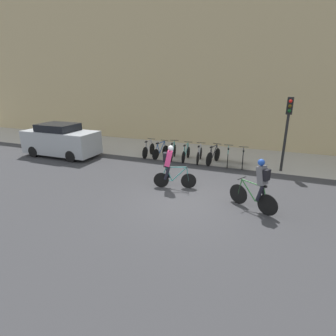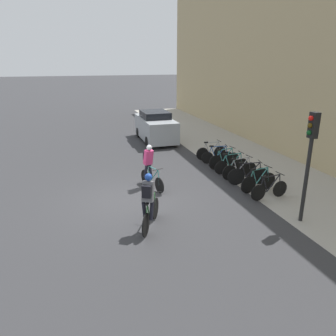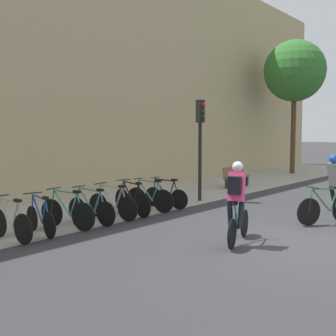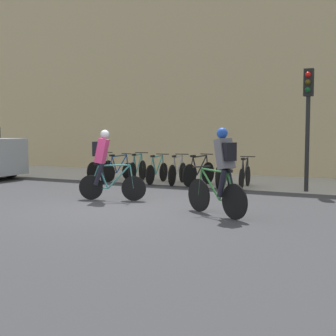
{
  "view_description": "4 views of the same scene",
  "coord_description": "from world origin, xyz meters",
  "px_view_note": "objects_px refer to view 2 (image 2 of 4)",
  "views": [
    {
      "loc": [
        2.56,
        -8.17,
        4.08
      ],
      "look_at": [
        -1.13,
        1.13,
        0.78
      ],
      "focal_mm": 28.0,
      "sensor_mm": 36.0,
      "label": 1
    },
    {
      "loc": [
        10.98,
        -1.79,
        4.88
      ],
      "look_at": [
        1.33,
        1.1,
        1.54
      ],
      "focal_mm": 35.0,
      "sensor_mm": 36.0,
      "label": 2
    },
    {
      "loc": [
        -8.56,
        -3.39,
        2.34
      ],
      "look_at": [
        -0.89,
        2.97,
        1.5
      ],
      "focal_mm": 45.0,
      "sensor_mm": 36.0,
      "label": 3
    },
    {
      "loc": [
        5.59,
        -8.62,
        1.74
      ],
      "look_at": [
        0.62,
        1.32,
        0.84
      ],
      "focal_mm": 50.0,
      "sensor_mm": 36.0,
      "label": 4
    }
  ],
  "objects_px": {
    "parked_bike_1": "(217,156)",
    "traffic_light_pole": "(310,148)",
    "parked_bike_5": "(248,175)",
    "parked_bike_6": "(258,181)",
    "cyclist_pink": "(149,165)",
    "parked_car": "(155,127)",
    "parked_bike_3": "(231,165)",
    "parked_bike_7": "(269,189)",
    "parked_bike_0": "(211,152)",
    "parked_bike_2": "(224,160)",
    "parked_bike_4": "(240,170)",
    "cyclist_grey": "(149,201)"
  },
  "relations": [
    {
      "from": "cyclist_pink",
      "to": "parked_bike_4",
      "type": "distance_m",
      "value": 3.97
    },
    {
      "from": "parked_car",
      "to": "cyclist_grey",
      "type": "bearing_deg",
      "value": -15.52
    },
    {
      "from": "parked_bike_3",
      "to": "parked_bike_7",
      "type": "xyz_separation_m",
      "value": [
        3.0,
        0.0,
        -0.01
      ]
    },
    {
      "from": "parked_bike_3",
      "to": "parked_bike_4",
      "type": "distance_m",
      "value": 0.75
    },
    {
      "from": "parked_bike_0",
      "to": "parked_bike_2",
      "type": "xyz_separation_m",
      "value": [
        1.5,
        0.0,
        0.01
      ]
    },
    {
      "from": "parked_bike_0",
      "to": "parked_bike_1",
      "type": "xyz_separation_m",
      "value": [
        0.75,
        -0.0,
        -0.02
      ]
    },
    {
      "from": "traffic_light_pole",
      "to": "parked_car",
      "type": "xyz_separation_m",
      "value": [
        -11.77,
        -1.69,
        -1.5
      ]
    },
    {
      "from": "cyclist_grey",
      "to": "parked_bike_5",
      "type": "xyz_separation_m",
      "value": [
        -2.5,
        4.76,
        -0.53
      ]
    },
    {
      "from": "parked_bike_5",
      "to": "parked_bike_6",
      "type": "xyz_separation_m",
      "value": [
        0.75,
        0.0,
        -0.01
      ]
    },
    {
      "from": "cyclist_grey",
      "to": "traffic_light_pole",
      "type": "xyz_separation_m",
      "value": [
        0.81,
        4.74,
        1.45
      ]
    },
    {
      "from": "cyclist_pink",
      "to": "parked_car",
      "type": "distance_m",
      "value": 7.88
    },
    {
      "from": "parked_bike_0",
      "to": "parked_bike_6",
      "type": "xyz_separation_m",
      "value": [
        4.5,
        0.0,
        0.01
      ]
    },
    {
      "from": "parked_bike_3",
      "to": "parked_bike_6",
      "type": "bearing_deg",
      "value": 0.06
    },
    {
      "from": "parked_bike_2",
      "to": "parked_bike_5",
      "type": "relative_size",
      "value": 0.98
    },
    {
      "from": "parked_bike_5",
      "to": "parked_bike_6",
      "type": "height_order",
      "value": "parked_bike_5"
    },
    {
      "from": "cyclist_pink",
      "to": "parked_bike_7",
      "type": "xyz_separation_m",
      "value": [
        2.39,
        3.93,
        -0.56
      ]
    },
    {
      "from": "parked_bike_0",
      "to": "parked_car",
      "type": "relative_size",
      "value": 0.38
    },
    {
      "from": "cyclist_pink",
      "to": "parked_bike_2",
      "type": "relative_size",
      "value": 1.04
    },
    {
      "from": "cyclist_pink",
      "to": "parked_bike_7",
      "type": "bearing_deg",
      "value": 58.64
    },
    {
      "from": "parked_bike_1",
      "to": "traffic_light_pole",
      "type": "height_order",
      "value": "traffic_light_pole"
    },
    {
      "from": "parked_bike_2",
      "to": "parked_bike_6",
      "type": "height_order",
      "value": "parked_bike_2"
    },
    {
      "from": "traffic_light_pole",
      "to": "parked_bike_0",
      "type": "bearing_deg",
      "value": 179.84
    },
    {
      "from": "parked_bike_1",
      "to": "parked_car",
      "type": "bearing_deg",
      "value": -162.57
    },
    {
      "from": "parked_bike_4",
      "to": "parked_bike_7",
      "type": "relative_size",
      "value": 1.07
    },
    {
      "from": "parked_bike_6",
      "to": "parked_bike_1",
      "type": "bearing_deg",
      "value": -179.98
    },
    {
      "from": "cyclist_pink",
      "to": "parked_car",
      "type": "bearing_deg",
      "value": 163.68
    },
    {
      "from": "parked_bike_2",
      "to": "parked_bike_3",
      "type": "distance_m",
      "value": 0.75
    },
    {
      "from": "cyclist_pink",
      "to": "cyclist_grey",
      "type": "bearing_deg",
      "value": -13.73
    },
    {
      "from": "cyclist_pink",
      "to": "parked_car",
      "type": "relative_size",
      "value": 0.41
    },
    {
      "from": "parked_bike_3",
      "to": "parked_bike_6",
      "type": "distance_m",
      "value": 2.25
    },
    {
      "from": "parked_bike_5",
      "to": "parked_bike_3",
      "type": "bearing_deg",
      "value": -179.94
    },
    {
      "from": "cyclist_grey",
      "to": "traffic_light_pole",
      "type": "distance_m",
      "value": 5.02
    },
    {
      "from": "parked_car",
      "to": "parked_bike_2",
      "type": "bearing_deg",
      "value": 15.43
    },
    {
      "from": "parked_bike_0",
      "to": "parked_bike_3",
      "type": "height_order",
      "value": "parked_bike_0"
    },
    {
      "from": "traffic_light_pole",
      "to": "parked_bike_6",
      "type": "bearing_deg",
      "value": 179.55
    },
    {
      "from": "cyclist_pink",
      "to": "parked_car",
      "type": "height_order",
      "value": "parked_car"
    },
    {
      "from": "cyclist_grey",
      "to": "parked_bike_1",
      "type": "xyz_separation_m",
      "value": [
        -5.49,
        4.76,
        -0.57
      ]
    },
    {
      "from": "parked_bike_5",
      "to": "parked_bike_6",
      "type": "distance_m",
      "value": 0.75
    },
    {
      "from": "parked_bike_4",
      "to": "parked_bike_7",
      "type": "bearing_deg",
      "value": 0.0
    },
    {
      "from": "parked_bike_0",
      "to": "parked_bike_1",
      "type": "relative_size",
      "value": 1.05
    },
    {
      "from": "parked_bike_1",
      "to": "parked_bike_3",
      "type": "xyz_separation_m",
      "value": [
        1.5,
        -0.0,
        0.01
      ]
    },
    {
      "from": "cyclist_pink",
      "to": "parked_bike_2",
      "type": "xyz_separation_m",
      "value": [
        -1.35,
        3.93,
        -0.54
      ]
    },
    {
      "from": "parked_bike_4",
      "to": "parked_bike_5",
      "type": "bearing_deg",
      "value": 0.06
    },
    {
      "from": "cyclist_grey",
      "to": "parked_bike_3",
      "type": "xyz_separation_m",
      "value": [
        -3.99,
        4.75,
        -0.56
      ]
    },
    {
      "from": "parked_bike_5",
      "to": "parked_bike_1",
      "type": "bearing_deg",
      "value": -179.98
    },
    {
      "from": "parked_bike_2",
      "to": "parked_bike_4",
      "type": "height_order",
      "value": "parked_bike_2"
    },
    {
      "from": "parked_bike_3",
      "to": "parked_bike_4",
      "type": "xyz_separation_m",
      "value": [
        0.75,
        0.0,
        0.01
      ]
    },
    {
      "from": "parked_bike_6",
      "to": "cyclist_pink",
      "type": "bearing_deg",
      "value": -112.71
    },
    {
      "from": "parked_bike_7",
      "to": "traffic_light_pole",
      "type": "xyz_separation_m",
      "value": [
        1.81,
        -0.02,
        2.02
      ]
    },
    {
      "from": "parked_bike_1",
      "to": "parked_bike_2",
      "type": "bearing_deg",
      "value": 0.09
    }
  ]
}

